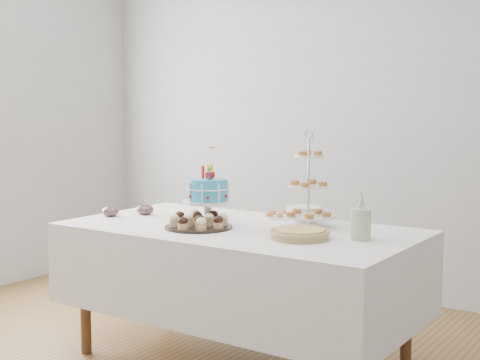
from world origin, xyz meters
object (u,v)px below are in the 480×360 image
Objects in this scene: cupcake_tray at (199,221)px; utensil_pitcher at (361,223)px; table at (239,268)px; jam_bowl_a at (110,212)px; birthday_cake at (208,203)px; tiered_stand at (308,187)px; plate_stack at (304,213)px; pie at (300,233)px; pastry_plate at (280,215)px; jam_bowl_b at (145,210)px.

utensil_pitcher is at bearing 12.74° from cupcake_tray.
table is 18.50× the size of jam_bowl_a.
birthday_cake is 0.90m from utensil_pitcher.
tiered_stand reaches higher than birthday_cake.
cupcake_tray is 1.82× the size of plate_stack.
pie is 0.57m from plate_stack.
utensil_pitcher reaches higher than jam_bowl_a.
birthday_cake is 2.14× the size of plate_stack.
pie is 1.51× the size of plate_stack.
plate_stack reaches higher than pastry_plate.
plate_stack is at bearing 163.03° from utensil_pitcher.
table is at bearing -92.29° from pastry_plate.
tiered_stand is at bearing 111.67° from pie.
pie is at bearing 14.78° from birthday_cake.
table is at bearing -146.16° from tiered_stand.
pie is 0.30m from utensil_pitcher.
pastry_plate is (0.02, 0.40, 0.24)m from table.
birthday_cake is at bearing -117.44° from pastry_plate.
birthday_cake reaches higher than table.
jam_bowl_b is (-0.56, 0.18, -0.01)m from cupcake_tray.
jam_bowl_a is at bearing -146.47° from birthday_cake.
table is 8.22× the size of utensil_pitcher.
pastry_plate is 0.82m from jam_bowl_b.
birthday_cake is at bearing -132.47° from plate_stack.
jam_bowl_a is (-0.86, -0.54, 0.01)m from pastry_plate.
table is at bearing 9.25° from jam_bowl_a.
tiered_stand reaches higher than pastry_plate.
utensil_pitcher is (1.41, 0.01, 0.05)m from jam_bowl_b.
table is at bearing 27.37° from birthday_cake.
cupcake_tray is 0.62m from tiered_stand.
birthday_cake reaches higher than cupcake_tray.
utensil_pitcher reaches higher than plate_stack.
jam_bowl_b is at bearing 161.72° from cupcake_tray.
table is at bearing 166.37° from pie.
jam_bowl_b is at bearing 53.20° from jam_bowl_a.
plate_stack reaches higher than jam_bowl_b.
pastry_plate is (0.18, 0.55, -0.03)m from cupcake_tray.
table is 0.89m from jam_bowl_a.
birthday_cake is 0.48m from pastry_plate.
jam_bowl_a is (-0.84, -0.14, 0.26)m from table.
table is 9.52× the size of plate_stack.
pastry_plate is 0.94× the size of utensil_pitcher.
cupcake_tray is 0.59m from jam_bowl_b.
utensil_pitcher reaches higher than table.
jam_bowl_b is at bearing -153.15° from pastry_plate.
jam_bowl_a is 0.44× the size of utensil_pitcher.
table is 4.45× the size of birthday_cake.
cupcake_tray reaches higher than plate_stack.
tiered_stand reaches higher than utensil_pitcher.
jam_bowl_b is (-1.15, 0.14, 0.00)m from pie.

